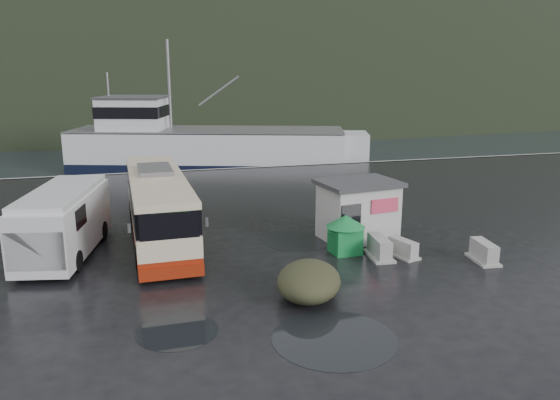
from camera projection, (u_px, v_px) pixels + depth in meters
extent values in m
plane|color=black|center=(244.00, 263.00, 21.31)|extent=(160.00, 160.00, 0.00)
cube|color=black|center=(153.00, 99.00, 124.65)|extent=(300.00, 180.00, 0.02)
cube|color=#999993|center=(192.00, 170.00, 40.10)|extent=(160.00, 0.60, 1.50)
ellipsoid|color=black|center=(165.00, 82.00, 258.62)|extent=(780.00, 540.00, 570.00)
cylinder|color=black|center=(334.00, 338.00, 15.39)|extent=(3.58, 3.58, 0.01)
cylinder|color=black|center=(177.00, 331.00, 15.80)|extent=(2.38, 2.38, 0.01)
cylinder|color=black|center=(298.00, 241.00, 24.01)|extent=(3.05, 3.05, 0.01)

